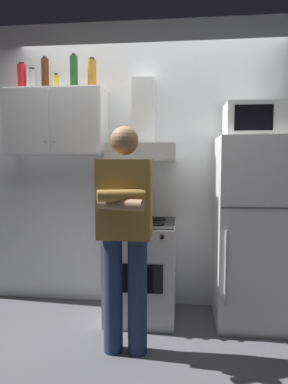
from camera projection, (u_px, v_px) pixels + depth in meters
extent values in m
plane|color=#4C4C51|center=(144.00, 329.00, 2.87)|extent=(7.00, 7.00, 0.00)
cube|color=white|center=(151.00, 166.00, 3.35)|extent=(4.80, 0.10, 2.70)
cube|color=silver|center=(57.00, 123.00, 3.18)|extent=(0.90, 0.34, 0.60)
cube|color=silver|center=(25.00, 121.00, 3.03)|extent=(0.43, 0.01, 0.58)
cube|color=silver|center=(75.00, 120.00, 2.99)|extent=(0.43, 0.01, 0.58)
sphere|color=#B2B2B7|center=(45.00, 141.00, 3.02)|extent=(0.02, 0.02, 0.02)
sphere|color=#B2B2B7|center=(54.00, 141.00, 3.01)|extent=(0.02, 0.02, 0.02)
cube|color=white|center=(141.00, 270.00, 3.09)|extent=(0.60, 0.60, 0.85)
cube|color=black|center=(141.00, 222.00, 3.05)|extent=(0.59, 0.59, 0.01)
cube|color=black|center=(137.00, 279.00, 2.79)|extent=(0.42, 0.01, 0.24)
cylinder|color=black|center=(125.00, 223.00, 2.94)|extent=(0.16, 0.16, 0.01)
cylinder|color=black|center=(155.00, 224.00, 2.92)|extent=(0.16, 0.16, 0.01)
cylinder|color=black|center=(129.00, 219.00, 3.18)|extent=(0.16, 0.16, 0.01)
cylinder|color=black|center=(157.00, 219.00, 3.15)|extent=(0.16, 0.16, 0.01)
cylinder|color=black|center=(112.00, 236.00, 2.77)|extent=(0.04, 0.02, 0.04)
cylinder|color=black|center=(128.00, 236.00, 2.75)|extent=(0.04, 0.02, 0.04)
cylinder|color=black|center=(146.00, 237.00, 2.74)|extent=(0.04, 0.02, 0.04)
cylinder|color=black|center=(162.00, 237.00, 2.73)|extent=(0.04, 0.02, 0.04)
cube|color=white|center=(142.00, 152.00, 3.07)|extent=(0.60, 0.44, 0.15)
cube|color=white|center=(144.00, 112.00, 3.18)|extent=(0.20, 0.16, 0.60)
cube|color=silver|center=(251.00, 231.00, 2.95)|extent=(0.60, 0.60, 1.60)
cube|color=#4C4C4C|center=(260.00, 208.00, 2.63)|extent=(0.59, 0.01, 0.01)
cylinder|color=silver|center=(226.00, 269.00, 2.69)|extent=(0.02, 0.02, 0.60)
cube|color=silver|center=(254.00, 120.00, 2.89)|extent=(0.48, 0.36, 0.28)
cube|color=black|center=(254.00, 117.00, 2.71)|extent=(0.30, 0.01, 0.20)
cylinder|color=navy|center=(113.00, 295.00, 2.51)|extent=(0.14, 0.14, 0.85)
cylinder|color=navy|center=(137.00, 296.00, 2.49)|extent=(0.14, 0.14, 0.85)
cube|color=olive|center=(125.00, 199.00, 2.44)|extent=(0.38, 0.20, 0.56)
cylinder|color=olive|center=(121.00, 195.00, 2.29)|extent=(0.33, 0.17, 0.08)
cylinder|color=#8C6647|center=(121.00, 204.00, 2.30)|extent=(0.33, 0.17, 0.08)
sphere|color=#8C6647|center=(124.00, 141.00, 2.40)|extent=(0.20, 0.20, 0.20)
cylinder|color=#19471E|center=(74.00, 73.00, 3.12)|extent=(0.07, 0.07, 0.29)
cylinder|color=black|center=(74.00, 55.00, 3.10)|extent=(0.04, 0.04, 0.02)
cylinder|color=red|center=(22.00, 78.00, 3.19)|extent=(0.08, 0.08, 0.23)
cylinder|color=black|center=(21.00, 64.00, 3.18)|extent=(0.04, 0.04, 0.02)
cylinder|color=#B7721E|center=(92.00, 75.00, 3.13)|extent=(0.08, 0.08, 0.26)
cylinder|color=black|center=(92.00, 59.00, 3.11)|extent=(0.04, 0.04, 0.02)
cylinder|color=#47230F|center=(45.00, 75.00, 3.17)|extent=(0.07, 0.07, 0.28)
cylinder|color=black|center=(45.00, 58.00, 3.16)|extent=(0.04, 0.04, 0.02)
cylinder|color=#B2B5BA|center=(32.00, 80.00, 3.16)|extent=(0.08, 0.08, 0.18)
cylinder|color=black|center=(32.00, 69.00, 3.15)|extent=(0.05, 0.05, 0.02)
cylinder|color=gold|center=(56.00, 82.00, 3.11)|extent=(0.06, 0.06, 0.12)
cylinder|color=black|center=(56.00, 75.00, 3.11)|extent=(0.03, 0.03, 0.02)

